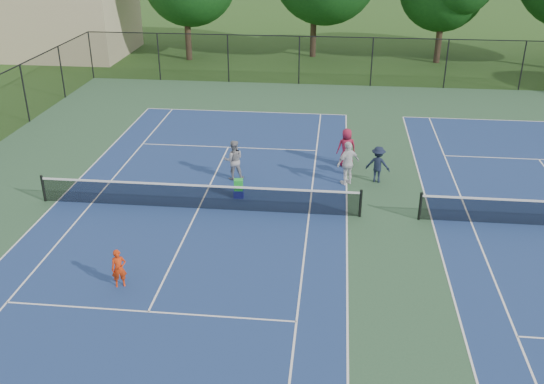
# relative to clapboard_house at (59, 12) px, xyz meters

# --- Properties ---
(ground) EXTENTS (140.00, 140.00, 0.00)m
(ground) POSITION_rel_clapboard_house_xyz_m (23.00, -25.00, -3.09)
(ground) COLOR #234716
(ground) RESTS_ON ground
(court_pad) EXTENTS (36.00, 36.00, 0.01)m
(court_pad) POSITION_rel_clapboard_house_xyz_m (23.00, -25.00, -3.09)
(court_pad) COLOR #2D5136
(court_pad) RESTS_ON ground
(tennis_court_left) EXTENTS (12.00, 23.83, 1.07)m
(tennis_court_left) POSITION_rel_clapboard_house_xyz_m (16.00, -25.00, -2.99)
(tennis_court_left) COLOR navy
(tennis_court_left) RESTS_ON ground
(perimeter_fence) EXTENTS (36.08, 36.08, 3.02)m
(perimeter_fence) POSITION_rel_clapboard_house_xyz_m (23.00, -25.00, -1.49)
(perimeter_fence) COLOR black
(perimeter_fence) RESTS_ON ground
(clapboard_house) EXTENTS (10.80, 8.10, 7.65)m
(clapboard_house) POSITION_rel_clapboard_house_xyz_m (0.00, 0.00, 0.00)
(clapboard_house) COLOR tan
(clapboard_house) RESTS_ON ground
(child_player) EXTENTS (0.52, 0.44, 1.20)m
(child_player) POSITION_rel_clapboard_house_xyz_m (14.82, -30.23, -2.49)
(child_player) COLOR red
(child_player) RESTS_ON ground
(instructor) EXTENTS (0.94, 0.81, 1.68)m
(instructor) POSITION_rel_clapboard_house_xyz_m (16.87, -22.14, -2.25)
(instructor) COLOR gray
(instructor) RESTS_ON ground
(bystander_a) EXTENTS (1.11, 1.01, 1.81)m
(bystander_a) POSITION_rel_clapboard_house_xyz_m (21.49, -22.14, -2.19)
(bystander_a) COLOR silver
(bystander_a) RESTS_ON ground
(bystander_b) EXTENTS (1.08, 0.77, 1.52)m
(bystander_b) POSITION_rel_clapboard_house_xyz_m (22.71, -21.79, -2.33)
(bystander_b) COLOR #171E32
(bystander_b) RESTS_ON ground
(bystander_c) EXTENTS (0.92, 0.72, 1.67)m
(bystander_c) POSITION_rel_clapboard_house_xyz_m (21.44, -20.21, -2.26)
(bystander_c) COLOR maroon
(bystander_c) RESTS_ON ground
(ball_crate) EXTENTS (0.39, 0.32, 0.32)m
(ball_crate) POSITION_rel_clapboard_house_xyz_m (17.34, -23.87, -2.93)
(ball_crate) COLOR navy
(ball_crate) RESTS_ON ground
(ball_hopper) EXTENTS (0.37, 0.32, 0.43)m
(ball_hopper) POSITION_rel_clapboard_house_xyz_m (17.34, -23.87, -2.56)
(ball_hopper) COLOR green
(ball_hopper) RESTS_ON ball_crate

